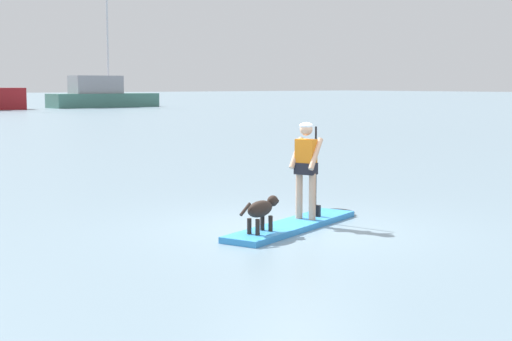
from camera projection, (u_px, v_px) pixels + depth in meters
The scene contains 5 objects.
ground_plane at pixel (293, 229), 13.01m from camera, with size 400.00×400.00×0.00m, color slate.
paddleboard at pixel (299, 224), 13.19m from camera, with size 3.64×1.80×0.10m.
person_paddler at pixel (306, 164), 13.27m from camera, with size 0.67×0.58×1.67m.
dog at pixel (262, 209), 12.14m from camera, with size 1.06×0.44×0.55m.
moored_boat_far_starboard at pixel (101, 95), 80.65m from camera, with size 11.63×3.41×12.31m.
Camera 1 is at (-8.41, -9.69, 2.43)m, focal length 54.21 mm.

